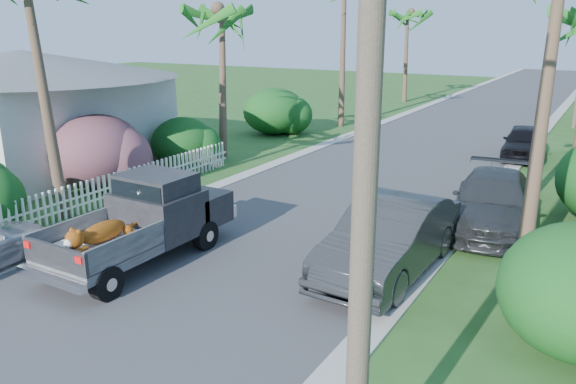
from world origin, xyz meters
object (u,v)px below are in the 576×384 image
Objects in this scene: palm_l_b at (220,10)px; parked_car_rf at (524,143)px; pickup_truck at (150,218)px; parked_car_rn at (390,239)px; house_left at (26,113)px; utility_pole_a at (368,123)px; palm_l_d at (409,13)px; utility_pole_b at (552,56)px; parked_car_rm at (493,202)px.

parked_car_rf is at bearing 30.31° from palm_l_b.
parked_car_rf is at bearing 69.15° from pickup_truck.
parked_car_rn is 16.85m from house_left.
pickup_truck is 9.31m from utility_pole_a.
palm_l_b is at bearing -90.78° from palm_l_d.
parked_car_rn is 13.92m from palm_l_b.
parked_car_rn is 9.59m from utility_pole_b.
parked_car_rn is (5.41, 2.08, -0.17)m from pickup_truck.
palm_l_d reaches higher than parked_car_rf.
utility_pole_b is (12.10, -21.00, -1.84)m from palm_l_d.
utility_pole_b reaches higher than parked_car_rm.
palm_l_d is 24.31m from utility_pole_b.
parked_car_rf is 0.46× the size of utility_pole_b.
pickup_truck is 0.57× the size of house_left.
parked_car_rn is at bearing -115.41° from parked_car_rm.
utility_pole_b is (0.60, 4.20, 3.84)m from parked_car_rm.
house_left is 20.81m from utility_pole_a.
parked_car_rm is at bearing -65.47° from palm_l_d.
parked_car_rm is 9.74m from parked_car_rf.
parked_car_rm is at bearing -15.18° from palm_l_b.
parked_car_rm is 0.58× the size of utility_pole_a.
parked_car_rm is at bearing 5.70° from house_left.
utility_pole_b reaches higher than palm_l_b.
pickup_truck is 0.69× the size of palm_l_b.
pickup_truck is 0.66× the size of palm_l_d.
house_left reaches higher than parked_car_rf.
pickup_truck is at bearing -124.80° from utility_pole_b.
utility_pole_b is (1.25, -5.52, 3.90)m from parked_car_rf.
parked_car_rn is at bearing -98.22° from parked_car_rf.
pickup_truck is 1.25× the size of parked_car_rf.
pickup_truck is 1.00× the size of parked_car_rn.
palm_l_d is 0.86× the size of house_left.
house_left is at bearing 154.18° from utility_pole_a.
house_left is (-16.60, 2.59, 1.28)m from parked_car_rn.
parked_car_rm is (1.40, 4.39, -0.09)m from parked_car_rn.
house_left is 19.70m from utility_pole_b.
utility_pole_a reaches higher than pickup_truck.
pickup_truck is at bearing -62.69° from palm_l_b.
parked_car_rm is at bearing 93.18° from utility_pole_a.
parked_car_rm is 5.73m from utility_pole_b.
parked_car_rn reaches higher than parked_car_rf.
utility_pole_b is at bearing -82.44° from parked_car_rf.
parked_car_rf is 0.53× the size of palm_l_d.
house_left is at bearing 157.37° from pickup_truck.
palm_l_b reaches higher than parked_car_rm.
house_left is (-6.50, -27.00, -4.32)m from palm_l_d.
pickup_truck is 13.47m from utility_pole_b.
parked_car_rf is 20.88m from house_left.
parked_car_rm is 0.70× the size of palm_l_b.
utility_pole_b is at bearing 74.17° from parked_car_rm.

